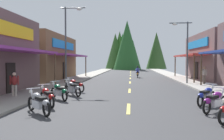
{
  "coord_description": "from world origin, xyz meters",
  "views": [
    {
      "loc": [
        0.12,
        -2.28,
        2.19
      ],
      "look_at": [
        -2.81,
        32.7,
        0.86
      ],
      "focal_mm": 36.89,
      "sensor_mm": 36.0,
      "label": 1
    }
  ],
  "objects_px": {
    "motorcycle_parked_right_2": "(215,101)",
    "rider_cruising_lead": "(138,73)",
    "motorcycle_parked_right_3": "(206,95)",
    "motorcycle_parked_left_3": "(72,88)",
    "motorcycle_parked_left_4": "(75,85)",
    "streetlamp_left": "(69,36)",
    "motorcycle_parked_left_2": "(59,91)",
    "motorcycle_parked_left_0": "(39,102)",
    "pedestrian_waiting": "(14,83)",
    "streetlamp_right": "(184,43)",
    "motorcycle_parked_left_1": "(47,96)",
    "pedestrian_by_shop": "(204,74)"
  },
  "relations": [
    {
      "from": "motorcycle_parked_right_2",
      "to": "rider_cruising_lead",
      "type": "bearing_deg",
      "value": 52.14
    },
    {
      "from": "motorcycle_parked_right_3",
      "to": "motorcycle_parked_left_3",
      "type": "distance_m",
      "value": 7.93
    },
    {
      "from": "motorcycle_parked_left_3",
      "to": "motorcycle_parked_left_4",
      "type": "xyz_separation_m",
      "value": [
        -0.31,
        1.9,
        0.0
      ]
    },
    {
      "from": "streetlamp_left",
      "to": "motorcycle_parked_left_2",
      "type": "bearing_deg",
      "value": -79.82
    },
    {
      "from": "streetlamp_left",
      "to": "motorcycle_parked_right_2",
      "type": "xyz_separation_m",
      "value": [
        8.87,
        -8.97,
        -3.88
      ]
    },
    {
      "from": "motorcycle_parked_left_0",
      "to": "motorcycle_parked_left_3",
      "type": "xyz_separation_m",
      "value": [
        0.11,
        5.12,
        0.0
      ]
    },
    {
      "from": "motorcycle_parked_right_2",
      "to": "motorcycle_parked_left_0",
      "type": "relative_size",
      "value": 0.99
    },
    {
      "from": "motorcycle_parked_right_3",
      "to": "pedestrian_waiting",
      "type": "bearing_deg",
      "value": 123.15
    },
    {
      "from": "motorcycle_parked_left_2",
      "to": "motorcycle_parked_left_3",
      "type": "distance_m",
      "value": 1.64
    },
    {
      "from": "streetlamp_right",
      "to": "motorcycle_parked_left_2",
      "type": "relative_size",
      "value": 3.59
    },
    {
      "from": "pedestrian_waiting",
      "to": "streetlamp_right",
      "type": "bearing_deg",
      "value": -51.19
    },
    {
      "from": "streetlamp_right",
      "to": "motorcycle_parked_left_1",
      "type": "distance_m",
      "value": 15.09
    },
    {
      "from": "motorcycle_parked_left_2",
      "to": "pedestrian_by_shop",
      "type": "distance_m",
      "value": 13.96
    },
    {
      "from": "motorcycle_parked_left_4",
      "to": "motorcycle_parked_left_3",
      "type": "bearing_deg",
      "value": 137.72
    },
    {
      "from": "streetlamp_left",
      "to": "motorcycle_parked_right_2",
      "type": "distance_m",
      "value": 13.2
    },
    {
      "from": "streetlamp_right",
      "to": "motorcycle_parked_left_4",
      "type": "xyz_separation_m",
      "value": [
        -9.04,
        -6.15,
        -3.4
      ]
    },
    {
      "from": "motorcycle_parked_left_1",
      "to": "motorcycle_parked_right_2",
      "type": "bearing_deg",
      "value": -132.26
    },
    {
      "from": "motorcycle_parked_left_0",
      "to": "motorcycle_parked_left_4",
      "type": "distance_m",
      "value": 7.03
    },
    {
      "from": "streetlamp_right",
      "to": "pedestrian_by_shop",
      "type": "bearing_deg",
      "value": -25.25
    },
    {
      "from": "motorcycle_parked_left_4",
      "to": "pedestrian_by_shop",
      "type": "height_order",
      "value": "pedestrian_by_shop"
    },
    {
      "from": "streetlamp_left",
      "to": "motorcycle_parked_right_3",
      "type": "xyz_separation_m",
      "value": [
        9.02,
        -7.37,
        -3.88
      ]
    },
    {
      "from": "motorcycle_parked_left_0",
      "to": "motorcycle_parked_left_1",
      "type": "height_order",
      "value": "same"
    },
    {
      "from": "motorcycle_parked_left_2",
      "to": "rider_cruising_lead",
      "type": "distance_m",
      "value": 18.93
    },
    {
      "from": "streetlamp_left",
      "to": "motorcycle_parked_left_1",
      "type": "relative_size",
      "value": 3.85
    },
    {
      "from": "motorcycle_parked_left_1",
      "to": "motorcycle_parked_left_3",
      "type": "height_order",
      "value": "same"
    },
    {
      "from": "streetlamp_right",
      "to": "motorcycle_parked_right_3",
      "type": "distance_m",
      "value": 11.2
    },
    {
      "from": "motorcycle_parked_left_4",
      "to": "pedestrian_by_shop",
      "type": "distance_m",
      "value": 12.0
    },
    {
      "from": "motorcycle_parked_right_2",
      "to": "pedestrian_by_shop",
      "type": "bearing_deg",
      "value": 29.63
    },
    {
      "from": "streetlamp_left",
      "to": "streetlamp_right",
      "type": "bearing_deg",
      "value": 17.54
    },
    {
      "from": "motorcycle_parked_left_4",
      "to": "motorcycle_parked_right_2",
      "type": "bearing_deg",
      "value": -179.88
    },
    {
      "from": "pedestrian_by_shop",
      "to": "motorcycle_parked_left_3",
      "type": "bearing_deg",
      "value": -79.32
    },
    {
      "from": "motorcycle_parked_left_2",
      "to": "rider_cruising_lead",
      "type": "bearing_deg",
      "value": -57.35
    },
    {
      "from": "motorcycle_parked_left_0",
      "to": "motorcycle_parked_left_1",
      "type": "relative_size",
      "value": 0.92
    },
    {
      "from": "streetlamp_right",
      "to": "pedestrian_waiting",
      "type": "distance_m",
      "value": 15.44
    },
    {
      "from": "motorcycle_parked_left_3",
      "to": "motorcycle_parked_left_4",
      "type": "height_order",
      "value": "same"
    },
    {
      "from": "streetlamp_left",
      "to": "motorcycle_parked_left_3",
      "type": "distance_m",
      "value": 6.36
    },
    {
      "from": "motorcycle_parked_right_3",
      "to": "motorcycle_parked_left_2",
      "type": "relative_size",
      "value": 1.03
    },
    {
      "from": "motorcycle_parked_left_4",
      "to": "pedestrian_waiting",
      "type": "height_order",
      "value": "pedestrian_waiting"
    },
    {
      "from": "pedestrian_waiting",
      "to": "motorcycle_parked_left_0",
      "type": "bearing_deg",
      "value": -140.59
    },
    {
      "from": "motorcycle_parked_left_2",
      "to": "rider_cruising_lead",
      "type": "height_order",
      "value": "rider_cruising_lead"
    },
    {
      "from": "streetlamp_right",
      "to": "motorcycle_parked_left_0",
      "type": "distance_m",
      "value": 16.23
    },
    {
      "from": "motorcycle_parked_right_3",
      "to": "pedestrian_by_shop",
      "type": "xyz_separation_m",
      "value": [
        2.91,
        9.81,
        0.52
      ]
    },
    {
      "from": "motorcycle_parked_right_2",
      "to": "motorcycle_parked_left_1",
      "type": "distance_m",
      "value": 7.74
    },
    {
      "from": "motorcycle_parked_left_2",
      "to": "pedestrian_waiting",
      "type": "bearing_deg",
      "value": 41.79
    },
    {
      "from": "pedestrian_by_shop",
      "to": "pedestrian_waiting",
      "type": "xyz_separation_m",
      "value": [
        -13.59,
        -8.56,
        -0.12
      ]
    },
    {
      "from": "motorcycle_parked_left_2",
      "to": "motorcycle_parked_right_2",
      "type": "bearing_deg",
      "value": -150.49
    },
    {
      "from": "rider_cruising_lead",
      "to": "motorcycle_parked_right_3",
      "type": "bearing_deg",
      "value": -169.92
    },
    {
      "from": "streetlamp_left",
      "to": "motorcycle_parked_left_2",
      "type": "height_order",
      "value": "streetlamp_left"
    },
    {
      "from": "motorcycle_parked_left_1",
      "to": "streetlamp_right",
      "type": "bearing_deg",
      "value": -75.56
    },
    {
      "from": "motorcycle_parked_right_2",
      "to": "pedestrian_waiting",
      "type": "distance_m",
      "value": 10.92
    }
  ]
}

